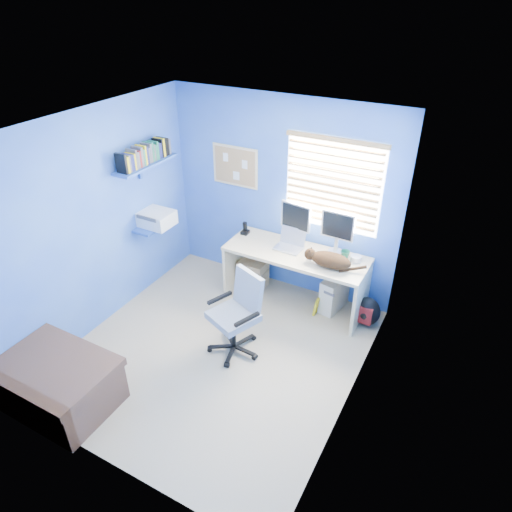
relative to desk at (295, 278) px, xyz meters
The scene contains 23 objects.
floor 1.36m from the desk, 106.81° to the right, with size 3.00×3.20×0.00m, color tan.
ceiling 2.50m from the desk, 106.81° to the right, with size 3.00×3.20×0.00m, color white.
wall_back 1.02m from the desk, 137.69° to the left, with size 3.00×0.01×2.50m, color blue.
wall_front 3.01m from the desk, 97.56° to the right, with size 3.00×0.01×2.50m, color blue.
wall_left 2.42m from the desk, 146.26° to the right, with size 0.01×3.20×2.50m, color blue.
wall_right 1.90m from the desk, 48.23° to the right, with size 0.01×3.20×2.50m, color blue.
desk is the anchor object (origin of this frame).
laptop 0.50m from the desk, 162.49° to the left, with size 0.33×0.26×0.22m, color silver.
monitor_left 0.69m from the desk, 118.14° to the left, with size 0.40×0.12×0.54m, color silver.
monitor_right 0.80m from the desk, 29.76° to the left, with size 0.40×0.12×0.54m, color silver.
phone 0.91m from the desk, behind, with size 0.09×0.11×0.17m, color black.
mug 0.71m from the desk, 15.23° to the left, with size 0.10×0.09×0.10m, color #196646.
cd_spindle 0.82m from the desk, 12.48° to the left, with size 0.13×0.13×0.07m, color silver.
cat 0.66m from the desk, 12.13° to the right, with size 0.48×0.25×0.17m, color black.
tower_pc 0.52m from the desk, 14.60° to the left, with size 0.19×0.44×0.45m, color beige.
drawer_boxes 0.65m from the desk, behind, with size 0.35×0.28×0.41m, color tan.
yellow_book 0.43m from the desk, 11.90° to the right, with size 0.03×0.17×0.24m, color yellow.
backpack 0.96m from the desk, ahead, with size 0.32×0.24×0.38m, color black.
bed_corner 2.90m from the desk, 117.29° to the right, with size 1.05×0.74×0.50m, color brown.
office_chair 1.11m from the desk, 100.60° to the right, with size 0.71×0.71×0.94m.
window_blinds 1.25m from the desk, 49.15° to the left, with size 1.15×0.05×1.10m.
corkboard 1.60m from the desk, 162.47° to the left, with size 0.64×0.02×0.52m.
wall_shelves 2.09m from the desk, 163.75° to the right, with size 0.42×0.90×1.05m.
Camera 1 is at (2.19, -3.14, 3.57)m, focal length 32.00 mm.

